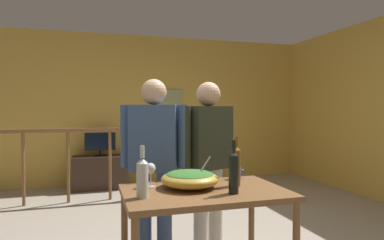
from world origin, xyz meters
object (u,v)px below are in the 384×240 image
(wine_bottle_clear, at_px, (142,177))
(person_standing_left, at_px, (154,155))
(wine_bottle_amber, at_px, (236,165))
(mug_blue, at_px, (236,173))
(stair_railing, at_px, (106,153))
(person_standing_right, at_px, (208,153))
(flat_screen_tv, at_px, (100,142))
(salad_bowl, at_px, (190,178))
(wine_glass, at_px, (151,170))
(wine_bottle_dark, at_px, (234,171))
(framed_picture, at_px, (172,98))
(tv_console, at_px, (100,172))
(serving_table, at_px, (205,202))

(wine_bottle_clear, xyz_separation_m, person_standing_left, (0.21, 0.72, 0.04))
(wine_bottle_amber, bearing_deg, person_standing_left, 131.97)
(mug_blue, bearing_deg, wine_bottle_clear, -155.87)
(stair_railing, bearing_deg, person_standing_right, -69.83)
(flat_screen_tv, distance_m, person_standing_right, 3.07)
(flat_screen_tv, xyz_separation_m, salad_bowl, (0.54, -3.47, 0.05))
(wine_glass, relative_size, wine_bottle_amber, 0.49)
(wine_bottle_amber, bearing_deg, wine_bottle_dark, -117.88)
(framed_picture, relative_size, person_standing_right, 0.25)
(wine_glass, bearing_deg, tv_console, 94.50)
(tv_console, height_order, wine_bottle_dark, wine_bottle_dark)
(salad_bowl, bearing_deg, flat_screen_tv, 98.83)
(serving_table, bearing_deg, framed_picture, 80.19)
(wine_bottle_clear, xyz_separation_m, mug_blue, (0.82, 0.37, -0.09))
(wine_bottle_dark, relative_size, mug_blue, 3.03)
(wine_bottle_clear, bearing_deg, framed_picture, 74.18)
(person_standing_right, bearing_deg, mug_blue, 85.56)
(mug_blue, bearing_deg, stair_railing, 109.86)
(person_standing_left, xyz_separation_m, person_standing_right, (0.50, 0.00, -0.01))
(stair_railing, bearing_deg, wine_bottle_amber, -73.40)
(serving_table, bearing_deg, person_standing_left, 111.60)
(stair_railing, relative_size, wine_bottle_dark, 9.81)
(serving_table, bearing_deg, wine_glass, 151.71)
(stair_railing, relative_size, person_standing_left, 2.24)
(tv_console, distance_m, salad_bowl, 3.59)
(tv_console, xyz_separation_m, mug_blue, (0.99, -3.32, 0.54))
(wine_bottle_dark, height_order, wine_bottle_amber, wine_bottle_amber)
(tv_console, height_order, mug_blue, mug_blue)
(tv_console, distance_m, mug_blue, 3.51)
(tv_console, bearing_deg, mug_blue, -73.48)
(wine_bottle_clear, bearing_deg, serving_table, 11.63)
(tv_console, bearing_deg, wine_bottle_dark, -78.34)
(tv_console, xyz_separation_m, person_standing_right, (0.87, -2.97, 0.66))
(framed_picture, xyz_separation_m, flat_screen_tv, (-1.29, -0.32, -0.76))
(stair_railing, distance_m, tv_console, 0.86)
(tv_console, relative_size, mug_blue, 7.49)
(stair_railing, height_order, wine_bottle_clear, stair_railing)
(framed_picture, xyz_separation_m, tv_console, (-1.29, -0.29, -1.27))
(wine_bottle_dark, height_order, person_standing_right, person_standing_right)
(wine_glass, xyz_separation_m, wine_bottle_dark, (0.51, -0.35, 0.02))
(salad_bowl, distance_m, person_standing_left, 0.57)
(wine_bottle_clear, relative_size, mug_blue, 2.81)
(wine_bottle_amber, distance_m, person_standing_right, 0.57)
(salad_bowl, bearing_deg, wine_bottle_dark, -46.92)
(mug_blue, xyz_separation_m, person_standing_left, (-0.61, 0.36, 0.13))
(stair_railing, xyz_separation_m, salad_bowl, (0.48, -2.75, 0.14))
(tv_console, height_order, wine_bottle_clear, wine_bottle_clear)
(person_standing_left, bearing_deg, flat_screen_tv, -60.42)
(salad_bowl, bearing_deg, stair_railing, 99.95)
(wine_bottle_amber, distance_m, person_standing_left, 0.77)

